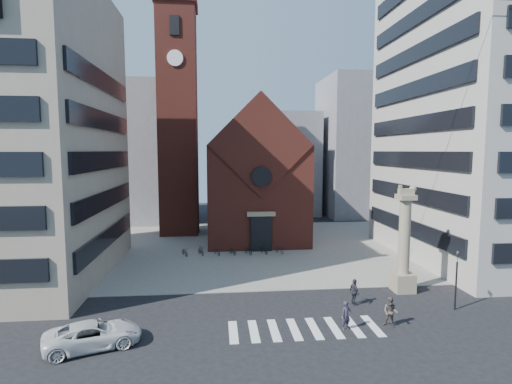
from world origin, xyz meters
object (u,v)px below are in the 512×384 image
Objects in this scene: white_car at (93,335)px; pedestrian_1 at (390,312)px; pedestrian_0 at (346,316)px; pedestrian_2 at (354,292)px; traffic_light at (456,279)px; lion_column at (404,249)px; scooter_0 at (185,252)px.

pedestrian_1 reaches higher than white_car.
pedestrian_0 is 0.95× the size of pedestrian_2.
lion_column is at bearing 116.46° from traffic_light.
lion_column reaches higher than scooter_0.
pedestrian_1 reaches higher than scooter_0.
white_car is 20.17m from scooter_0.
pedestrian_2 is at bearing 167.10° from traffic_light.
pedestrian_1 is at bearing -174.95° from pedestrian_2.
pedestrian_0 is at bearing -165.05° from traffic_light.
lion_column is 2.02× the size of traffic_light.
lion_column is 4.70× the size of pedestrian_0.
scooter_0 is at bearing 145.46° from lion_column.
pedestrian_0 is at bearing -137.09° from lion_column.
scooter_0 is at bearing 164.93° from pedestrian_1.
traffic_light reaches higher than pedestrian_1.
scooter_0 is at bearing 102.32° from pedestrian_0.
traffic_light is 7.20m from pedestrian_2.
pedestrian_1 is at bearing -75.29° from scooter_0.
traffic_light is 2.20× the size of pedestrian_1.
white_car is 2.75× the size of pedestrian_1.
scooter_0 is (3.71, 19.82, -0.26)m from white_car.
pedestrian_1 reaches higher than pedestrian_0.
pedestrian_1 is at bearing -106.38° from white_car.
traffic_light is at bearing -63.54° from lion_column.
traffic_light is at bearing -113.46° from pedestrian_2.
pedestrian_0 reaches higher than scooter_0.
pedestrian_1 is at bearing -16.50° from pedestrian_0.
pedestrian_0 is (-8.83, -2.36, -1.36)m from traffic_light.
traffic_light is 26.46m from scooter_0.
pedestrian_2 reaches higher than pedestrian_0.
white_car is at bearing -162.19° from lion_column.
lion_column is at bearing -57.48° from scooter_0.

